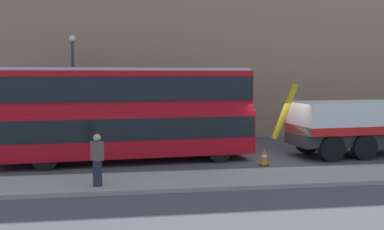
% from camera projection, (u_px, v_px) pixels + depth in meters
% --- Properties ---
extents(ground_plane, '(120.00, 120.00, 0.00)m').
position_uv_depth(ground_plane, '(271.00, 158.00, 21.66)').
color(ground_plane, '#424247').
extents(near_kerb, '(60.00, 2.80, 0.15)m').
position_uv_depth(near_kerb, '(309.00, 176.00, 17.52)').
color(near_kerb, gray).
rests_on(near_kerb, ground_plane).
extents(building_facade, '(60.00, 1.50, 16.00)m').
position_uv_depth(building_facade, '(230.00, 3.00, 28.79)').
color(building_facade, '#9E7A5B').
rests_on(building_facade, ground_plane).
extents(double_decker_bus, '(11.18, 3.44, 4.06)m').
position_uv_depth(double_decker_bus, '(125.00, 111.00, 20.62)').
color(double_decker_bus, '#B70C19').
rests_on(double_decker_bus, ground_plane).
extents(pedestrian_onlooker, '(0.44, 0.48, 1.71)m').
position_uv_depth(pedestrian_onlooker, '(97.00, 161.00, 15.59)').
color(pedestrian_onlooker, '#232333').
rests_on(pedestrian_onlooker, near_kerb).
extents(traffic_cone_near_bus, '(0.36, 0.36, 0.72)m').
position_uv_depth(traffic_cone_near_bus, '(264.00, 157.00, 19.97)').
color(traffic_cone_near_bus, orange).
rests_on(traffic_cone_near_bus, ground_plane).
extents(street_lamp, '(0.36, 0.36, 5.83)m').
position_uv_depth(street_lamp, '(73.00, 80.00, 25.56)').
color(street_lamp, '#38383D').
rests_on(street_lamp, ground_plane).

